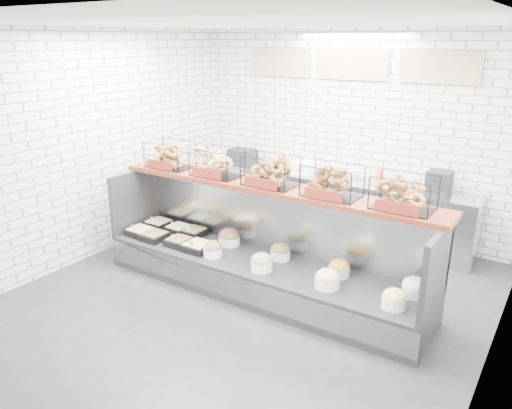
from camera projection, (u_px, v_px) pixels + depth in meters
The scene contains 5 objects.
ground at pixel (245, 301), 5.70m from camera, with size 5.50×5.50×0.00m, color black.
room_shell at pixel (275, 114), 5.52m from camera, with size 5.02×5.51×3.01m.
display_case at pixel (261, 264), 5.87m from camera, with size 4.00×0.90×1.20m.
bagel_shelf at pixel (270, 174), 5.67m from camera, with size 4.10×0.50×0.40m.
prep_counter at pixel (336, 206), 7.48m from camera, with size 4.00×0.60×1.20m.
Camera 1 is at (2.87, -4.16, 2.87)m, focal length 35.00 mm.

